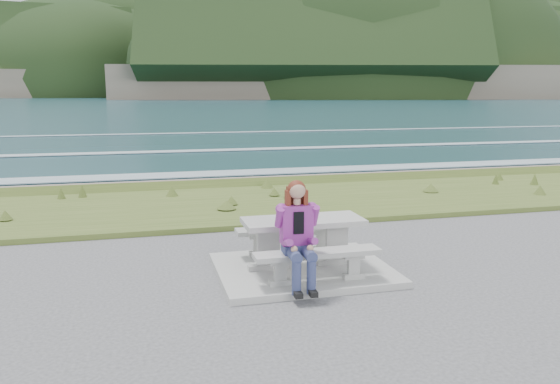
{
  "coord_description": "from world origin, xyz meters",
  "views": [
    {
      "loc": [
        -2.32,
        -7.64,
        2.74
      ],
      "look_at": [
        -0.05,
        1.2,
        1.04
      ],
      "focal_mm": 35.0,
      "sensor_mm": 36.0,
      "label": 1
    }
  ],
  "objects_px": {
    "picnic_table": "(303,229)",
    "bench_landward": "(317,258)",
    "bench_seaward": "(291,233)",
    "seated_woman": "(299,249)"
  },
  "relations": [
    {
      "from": "bench_landward",
      "to": "seated_woman",
      "type": "height_order",
      "value": "seated_woman"
    },
    {
      "from": "picnic_table",
      "to": "seated_woman",
      "type": "distance_m",
      "value": 0.9
    },
    {
      "from": "picnic_table",
      "to": "bench_landward",
      "type": "distance_m",
      "value": 0.74
    },
    {
      "from": "bench_landward",
      "to": "bench_seaward",
      "type": "height_order",
      "value": "same"
    },
    {
      "from": "picnic_table",
      "to": "bench_seaward",
      "type": "distance_m",
      "value": 0.74
    },
    {
      "from": "bench_landward",
      "to": "bench_seaward",
      "type": "xyz_separation_m",
      "value": [
        0.0,
        1.4,
        0.0
      ]
    },
    {
      "from": "bench_seaward",
      "to": "seated_woman",
      "type": "height_order",
      "value": "seated_woman"
    },
    {
      "from": "picnic_table",
      "to": "seated_woman",
      "type": "bearing_deg",
      "value": -110.2
    },
    {
      "from": "bench_landward",
      "to": "seated_woman",
      "type": "bearing_deg",
      "value": -155.8
    },
    {
      "from": "bench_seaward",
      "to": "bench_landward",
      "type": "bearing_deg",
      "value": -90.0
    }
  ]
}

